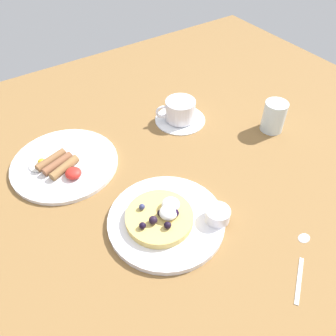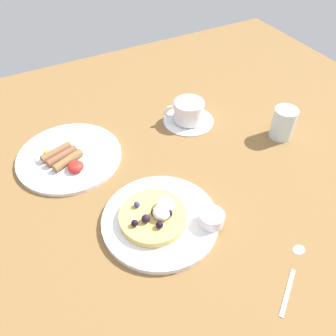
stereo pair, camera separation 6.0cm
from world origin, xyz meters
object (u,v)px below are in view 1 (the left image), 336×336
Objects in this scene: syrup_ramekin at (218,215)px; coffee_saucer at (180,119)px; teaspoon at (302,253)px; coffee_cup at (180,110)px; breakfast_plate at (65,164)px; pancake_plate at (166,221)px; water_glass at (274,116)px.

syrup_ramekin is 0.36× the size of coffee_saucer.
coffee_saucer is 50.99cm from teaspoon.
coffee_cup is at bearing 84.02° from teaspoon.
coffee_saucer is 1.29× the size of coffee_cup.
breakfast_plate is 1.83× the size of coffee_saucer.
pancake_plate is at bearing -129.81° from coffee_cup.
water_glass reaches higher than coffee_saucer.
coffee_saucer is (35.58, -0.83, -0.20)cm from breakfast_plate.
coffee_cup reaches higher than breakfast_plate.
syrup_ramekin is 0.61× the size of water_glass.
pancake_plate is at bearing -130.02° from coffee_saucer.
pancake_plate reaches higher than coffee_saucer.
pancake_plate is 11.25cm from syrup_ramekin.
water_glass reaches higher than coffee_cup.
teaspoon is 41.19cm from water_glass.
pancake_plate is 2.91× the size of water_glass.
coffee_cup is 26.44cm from water_glass.
coffee_saucer is at bearing 136.89° from water_glass.
teaspoon is (18.62, -22.03, -0.44)cm from pancake_plate.
syrup_ramekin reaches higher than breakfast_plate.
water_glass is at bearing -42.98° from coffee_cup.
syrup_ramekin is at bearing -59.99° from breakfast_plate.
breakfast_plate is 2.36× the size of coffee_cup.
syrup_ramekin is 38.04cm from coffee_saucer.
pancake_plate is 0.95× the size of breakfast_plate.
coffee_saucer is 1.68× the size of water_glass.
teaspoon is 1.61× the size of water_glass.
coffee_cup reaches higher than teaspoon.
coffee_saucer is 26.61cm from water_glass.
breakfast_plate is 1.91× the size of teaspoon.
teaspoon is at bearing -96.14° from coffee_saucer.
teaspoon is at bearing -126.99° from water_glass.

